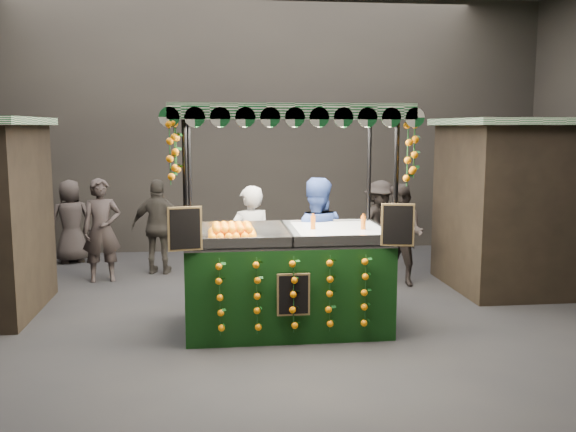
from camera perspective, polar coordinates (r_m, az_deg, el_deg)
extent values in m
plane|color=black|center=(8.07, -1.90, -9.83)|extent=(12.00, 12.00, 0.00)
cube|color=black|center=(12.67, -3.90, 8.14)|extent=(12.00, 0.10, 5.00)
cube|color=black|center=(2.73, 6.94, 8.48)|extent=(12.00, 0.10, 5.00)
cube|color=black|center=(10.52, 21.93, 0.77)|extent=(2.80, 2.00, 2.50)
cube|color=#125522|center=(10.45, 22.31, 7.86)|extent=(3.00, 2.20, 0.10)
cube|color=black|center=(7.86, -0.16, -6.14)|extent=(2.42, 1.32, 1.10)
cube|color=#AFB2B7|center=(7.74, -0.16, -2.03)|extent=(2.42, 1.32, 0.04)
cylinder|color=black|center=(7.04, -9.13, -1.50)|extent=(0.06, 0.06, 2.64)
cylinder|color=black|center=(7.33, 9.60, -1.14)|extent=(0.06, 0.06, 2.64)
cylinder|color=black|center=(8.28, -8.79, -0.07)|extent=(0.06, 0.06, 2.64)
cylinder|color=black|center=(8.53, 7.24, 0.19)|extent=(0.06, 0.06, 2.64)
cube|color=#125522|center=(7.62, -0.16, 9.62)|extent=(2.70, 1.60, 0.09)
cube|color=silver|center=(7.83, 4.65, -1.45)|extent=(1.08, 1.19, 0.09)
cube|color=black|center=(6.97, -9.25, -1.15)|extent=(0.37, 0.10, 0.48)
cube|color=black|center=(7.26, 9.84, -0.79)|extent=(0.37, 0.10, 0.48)
cube|color=black|center=(7.17, 0.50, -7.09)|extent=(0.37, 0.03, 0.48)
imported|color=gray|center=(8.74, -3.42, -2.75)|extent=(0.71, 0.57, 1.68)
imported|color=navy|center=(8.64, 2.44, -2.48)|extent=(0.95, 0.78, 1.80)
imported|color=#2E2625|center=(10.58, -16.41, -1.23)|extent=(0.67, 0.50, 1.66)
imported|color=#282221|center=(10.06, 10.15, -1.68)|extent=(0.98, 0.98, 1.60)
imported|color=#2B2723|center=(10.89, -11.53, -0.95)|extent=(0.99, 0.55, 1.61)
imported|color=black|center=(11.31, 8.24, -0.71)|extent=(1.12, 1.10, 1.54)
imported|color=#2C2624|center=(12.22, -18.95, -0.44)|extent=(0.87, 0.72, 1.53)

